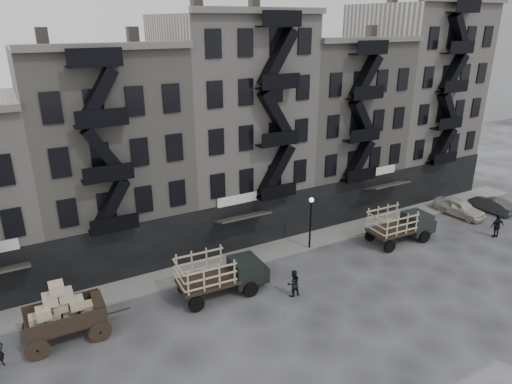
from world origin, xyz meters
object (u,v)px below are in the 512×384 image
wagon (60,307)px  stake_truck_west (220,271)px  car_far (491,205)px  pedestrian_mid (293,283)px  policeman (497,226)px  stake_truck_east (401,222)px  car_east (459,207)px

wagon → stake_truck_west: bearing=-0.0°
wagon → car_far: size_ratio=1.09×
pedestrian_mid → wagon: bearing=-11.3°
wagon → car_far: wagon is taller
wagon → policeman: 32.69m
wagon → car_far: bearing=0.9°
stake_truck_west → car_far: (27.54, 0.28, -1.00)m
car_far → stake_truck_east: bearing=-3.6°
car_east → pedestrian_mid: bearing=-177.1°
wagon → car_east: (33.59, 0.98, -1.35)m
car_far → policeman: size_ratio=2.08×
stake_truck_east → car_far: size_ratio=1.44×
wagon → stake_truck_west: size_ratio=0.74×
wagon → stake_truck_west: (9.41, -0.11, -0.45)m
wagon → pedestrian_mid: size_ratio=2.44×
wagon → stake_truck_east: bearing=0.3°
stake_truck_west → stake_truck_east: (15.66, -0.06, -0.02)m
car_east → policeman: 4.56m
pedestrian_mid → policeman: (19.11, -0.92, 0.07)m
car_east → stake_truck_west: bearing=175.7°
wagon → car_far: (36.95, 0.17, -1.45)m
policeman → stake_truck_west: bearing=8.9°
stake_truck_west → pedestrian_mid: (3.97, -2.41, -0.77)m
stake_truck_west → policeman: size_ratio=3.04×
wagon → pedestrian_mid: 13.67m
car_east → car_far: bearing=-20.4°
car_east → car_far: car_east is taller
stake_truck_west → car_east: size_ratio=1.31×
stake_truck_west → car_far: 27.56m
stake_truck_west → pedestrian_mid: stake_truck_west is taller
car_far → policeman: (-4.46, -3.61, 0.31)m
stake_truck_east → car_far: stake_truck_east is taller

